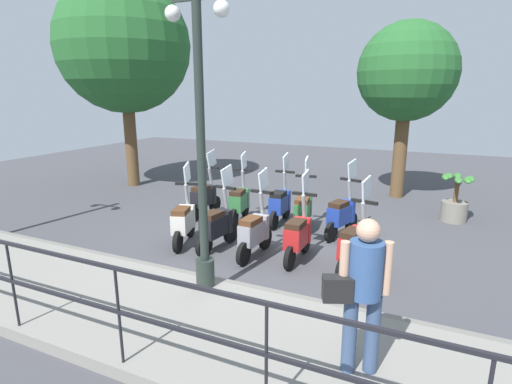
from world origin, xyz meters
TOP-DOWN VIEW (x-y plane):
  - ground_plane at (0.00, 0.00)m, footprint 28.00×28.00m
  - promenade_walkway at (-3.15, 0.00)m, footprint 2.20×20.00m
  - fence_railing at (-4.20, 0.00)m, footprint 0.04×16.03m
  - lamp_post_near at (-2.40, 0.11)m, footprint 0.26×0.90m
  - pedestrian_with_bag at (-3.33, -2.21)m, footprint 0.48×0.61m
  - tree_large at (2.68, 5.86)m, footprint 3.85×3.85m
  - tree_distant at (4.62, -1.81)m, footprint 2.57×2.57m
  - potted_palm at (2.87, -3.22)m, footprint 1.06×0.66m
  - scooter_near_0 at (-0.76, -1.68)m, footprint 1.22×0.50m
  - scooter_near_1 at (-0.69, -0.70)m, footprint 1.23×0.44m
  - scooter_near_2 at (-0.85, 0.05)m, footprint 1.23×0.44m
  - scooter_near_3 at (-0.83, 0.81)m, footprint 1.23×0.44m
  - scooter_near_4 at (-0.86, 1.53)m, footprint 1.20×0.55m
  - scooter_far_0 at (0.81, -1.12)m, footprint 1.20×0.53m
  - scooter_far_1 at (0.78, -0.31)m, footprint 1.23×0.46m
  - scooter_far_2 at (1.04, 0.29)m, footprint 1.23×0.44m
  - scooter_far_3 at (0.83, 1.19)m, footprint 1.23×0.46m
  - scooter_far_4 at (0.80, 2.09)m, footprint 1.23×0.44m

SIDE VIEW (x-z plane):
  - ground_plane at x=0.00m, z-range 0.00..0.00m
  - promenade_walkway at x=-3.15m, z-range 0.00..0.15m
  - potted_palm at x=2.87m, z-range -0.08..0.97m
  - scooter_near_0 at x=-0.76m, z-range -0.29..1.25m
  - scooter_near_1 at x=-0.69m, z-range -0.29..1.25m
  - scooter_near_2 at x=-0.85m, z-range -0.29..1.25m
  - scooter_near_3 at x=-0.83m, z-range -0.29..1.25m
  - scooter_near_4 at x=-0.86m, z-range -0.29..1.25m
  - scooter_far_0 at x=0.81m, z-range -0.29..1.25m
  - scooter_far_1 at x=0.78m, z-range -0.29..1.25m
  - scooter_far_2 at x=1.04m, z-range -0.29..1.25m
  - scooter_far_3 at x=0.83m, z-range -0.29..1.25m
  - scooter_far_4 at x=0.80m, z-range -0.29..1.25m
  - fence_railing at x=-4.20m, z-range 0.37..1.44m
  - pedestrian_with_bag at x=-3.33m, z-range 0.28..1.87m
  - lamp_post_near at x=-2.40m, z-range -0.09..4.08m
  - tree_distant at x=4.62m, z-range 1.00..5.65m
  - tree_large at x=2.68m, z-range 1.09..7.17m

